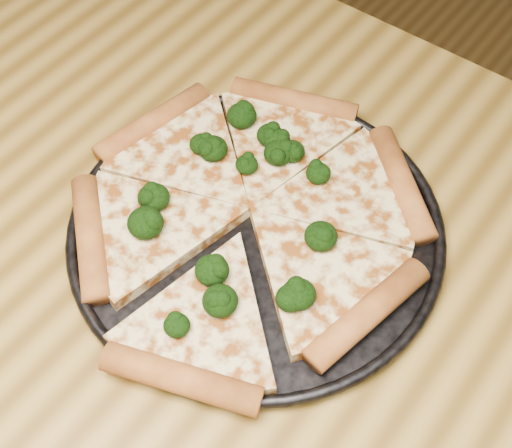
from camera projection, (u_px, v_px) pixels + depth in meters
The scene contains 3 objects.
pizza_pan at pixel (256, 230), 0.65m from camera, with size 0.33×0.33×0.02m.
pizza at pixel (248, 214), 0.65m from camera, with size 0.32×0.36×0.02m.
broccoli_florets at pixel (240, 203), 0.64m from camera, with size 0.19×0.23×0.02m.
Camera 1 is at (0.11, -0.17, 1.29)m, focal length 51.65 mm.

